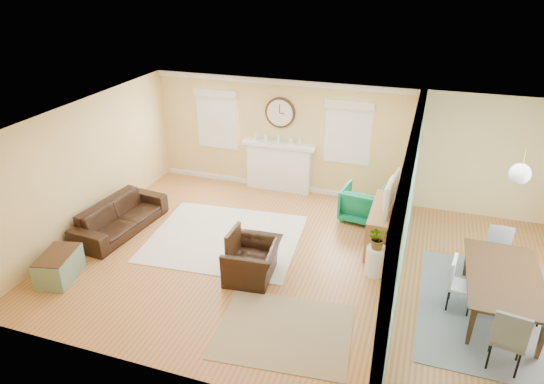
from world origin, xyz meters
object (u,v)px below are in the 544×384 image
(eames_chair, at_px, (253,261))
(credenza, at_px, (383,226))
(sofa, at_px, (120,217))
(dining_table, at_px, (503,295))
(green_chair, at_px, (361,203))

(eames_chair, bearing_deg, credenza, 126.55)
(sofa, bearing_deg, eames_chair, -96.82)
(eames_chair, height_order, credenza, credenza)
(eames_chair, bearing_deg, dining_table, 89.24)
(sofa, distance_m, credenza, 5.17)
(eames_chair, relative_size, credenza, 0.65)
(eames_chair, bearing_deg, sofa, -107.31)
(credenza, xyz_separation_m, dining_table, (1.96, -1.45, -0.06))
(sofa, distance_m, eames_chair, 3.14)
(sofa, distance_m, dining_table, 7.02)
(eames_chair, distance_m, green_chair, 3.01)
(green_chair, height_order, credenza, credenza)
(sofa, xyz_separation_m, green_chair, (4.49, 2.00, 0.05))
(green_chair, xyz_separation_m, dining_table, (2.52, -2.35, -0.02))
(sofa, height_order, green_chair, green_chair)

